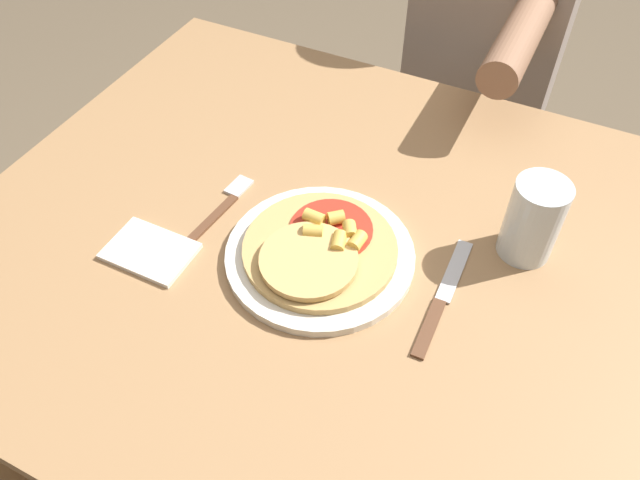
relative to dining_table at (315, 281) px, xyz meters
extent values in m
plane|color=brown|center=(0.00, 0.00, -0.64)|extent=(8.00, 8.00, 0.00)
cube|color=#9E754C|center=(0.00, 0.00, 0.10)|extent=(1.07, 0.94, 0.03)
cylinder|color=#9E754C|center=(-0.47, 0.41, -0.28)|extent=(0.06, 0.06, 0.73)
cylinder|color=#9E754C|center=(0.47, 0.41, -0.28)|extent=(0.06, 0.06, 0.73)
cylinder|color=silver|center=(0.03, -0.04, 0.12)|extent=(0.28, 0.28, 0.01)
cylinder|color=tan|center=(0.03, -0.04, 0.13)|extent=(0.23, 0.23, 0.01)
cylinder|color=#B22D1E|center=(0.03, 0.00, 0.14)|extent=(0.12, 0.12, 0.00)
cylinder|color=tan|center=(0.03, -0.07, 0.15)|extent=(0.14, 0.14, 0.01)
cylinder|color=gold|center=(0.00, 0.00, 0.15)|extent=(0.03, 0.02, 0.02)
cylinder|color=gold|center=(0.03, 0.01, 0.15)|extent=(0.03, 0.03, 0.02)
cylinder|color=gold|center=(0.05, -0.03, 0.15)|extent=(0.03, 0.04, 0.02)
cylinder|color=gold|center=(0.06, 0.00, 0.15)|extent=(0.03, 0.03, 0.02)
cylinder|color=gold|center=(0.08, -0.01, 0.15)|extent=(0.02, 0.03, 0.02)
cylinder|color=gold|center=(0.01, -0.03, 0.15)|extent=(0.03, 0.03, 0.02)
cube|color=brown|center=(-0.16, -0.05, 0.12)|extent=(0.03, 0.13, 0.00)
cube|color=silver|center=(-0.16, 0.04, 0.12)|extent=(0.03, 0.05, 0.00)
cube|color=brown|center=(0.21, -0.08, 0.12)|extent=(0.02, 0.10, 0.00)
cube|color=silver|center=(0.21, 0.03, 0.12)|extent=(0.03, 0.12, 0.00)
cylinder|color=silver|center=(0.29, 0.11, 0.18)|extent=(0.08, 0.08, 0.13)
cube|color=silver|center=(-0.20, -0.14, 0.12)|extent=(0.13, 0.09, 0.01)
cylinder|color=#2D2D38|center=(-0.01, 0.74, -0.39)|extent=(0.11, 0.11, 0.51)
cylinder|color=#2D2D38|center=(0.14, 0.74, -0.39)|extent=(0.11, 0.11, 0.51)
cube|color=gray|center=(0.07, 0.74, 0.12)|extent=(0.32, 0.22, 0.50)
cylinder|color=#8E664C|center=(0.16, 0.48, 0.23)|extent=(0.07, 0.30, 0.07)
camera|label=1|loc=(0.29, -0.57, 0.81)|focal=35.00mm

